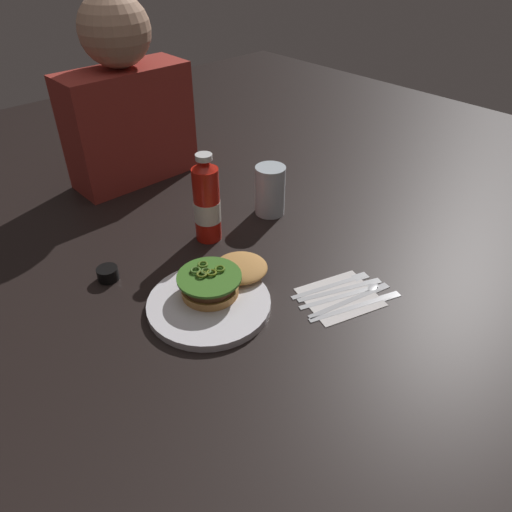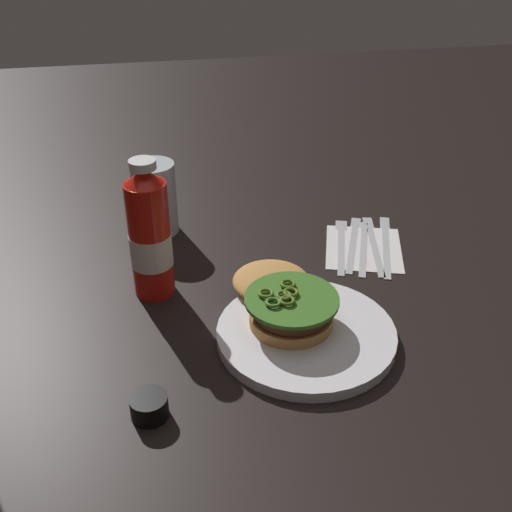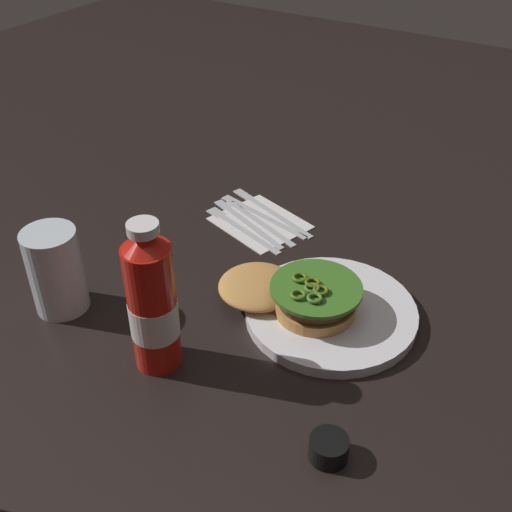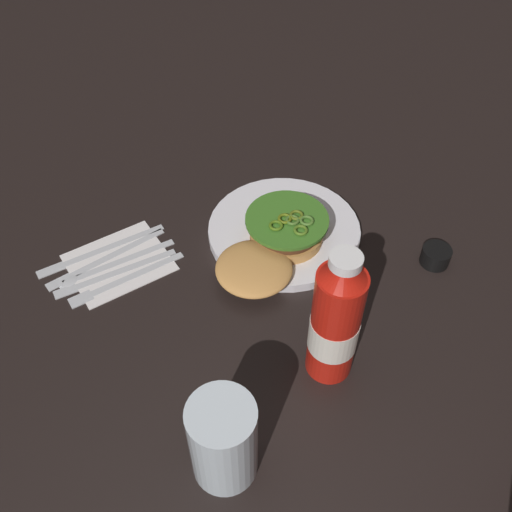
{
  "view_description": "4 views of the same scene",
  "coord_description": "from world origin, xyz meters",
  "px_view_note": "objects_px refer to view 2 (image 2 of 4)",
  "views": [
    {
      "loc": [
        -0.56,
        -0.67,
        0.68
      ],
      "look_at": [
        0.05,
        -0.02,
        0.04
      ],
      "focal_mm": 33.99,
      "sensor_mm": 36.0,
      "label": 1
    },
    {
      "loc": [
        -0.79,
        0.16,
        0.57
      ],
      "look_at": [
        -0.0,
        0.01,
        0.08
      ],
      "focal_mm": 43.48,
      "sensor_mm": 36.0,
      "label": 2
    },
    {
      "loc": [
        -0.39,
        0.62,
        0.63
      ],
      "look_at": [
        0.02,
        -0.05,
        0.06
      ],
      "focal_mm": 43.89,
      "sensor_mm": 36.0,
      "label": 3
    },
    {
      "loc": [
        0.45,
        0.37,
        0.7
      ],
      "look_at": [
        -0.01,
        -0.02,
        0.04
      ],
      "focal_mm": 40.29,
      "sensor_mm": 36.0,
      "label": 4
    }
  ],
  "objects_px": {
    "steak_knife": "(386,240)",
    "table_knife": "(373,240)",
    "ketchup_bottle": "(150,236)",
    "condiment_cup": "(149,407)",
    "spoon_utensil": "(364,238)",
    "water_glass": "(155,198)",
    "butter_knife": "(353,239)",
    "fork_utensil": "(341,240)",
    "napkin": "(364,248)",
    "dinner_plate": "(306,334)",
    "burger_sandwich": "(283,298)"
  },
  "relations": [
    {
      "from": "napkin",
      "to": "table_knife",
      "type": "height_order",
      "value": "table_knife"
    },
    {
      "from": "burger_sandwich",
      "to": "spoon_utensil",
      "type": "xyz_separation_m",
      "value": [
        0.2,
        -0.2,
        -0.03
      ]
    },
    {
      "from": "condiment_cup",
      "to": "spoon_utensil",
      "type": "bearing_deg",
      "value": -48.21
    },
    {
      "from": "dinner_plate",
      "to": "ketchup_bottle",
      "type": "bearing_deg",
      "value": 51.84
    },
    {
      "from": "steak_knife",
      "to": "butter_knife",
      "type": "distance_m",
      "value": 0.06
    },
    {
      "from": "dinner_plate",
      "to": "burger_sandwich",
      "type": "xyz_separation_m",
      "value": [
        0.05,
        0.02,
        0.03
      ]
    },
    {
      "from": "ketchup_bottle",
      "to": "steak_knife",
      "type": "xyz_separation_m",
      "value": [
        0.08,
        -0.42,
        -0.1
      ]
    },
    {
      "from": "spoon_utensil",
      "to": "butter_knife",
      "type": "distance_m",
      "value": 0.02
    },
    {
      "from": "spoon_utensil",
      "to": "condiment_cup",
      "type": "bearing_deg",
      "value": 131.79
    },
    {
      "from": "burger_sandwich",
      "to": "spoon_utensil",
      "type": "height_order",
      "value": "burger_sandwich"
    },
    {
      "from": "water_glass",
      "to": "condiment_cup",
      "type": "height_order",
      "value": "water_glass"
    },
    {
      "from": "dinner_plate",
      "to": "steak_knife",
      "type": "relative_size",
      "value": 1.22
    },
    {
      "from": "condiment_cup",
      "to": "butter_knife",
      "type": "bearing_deg",
      "value": -46.63
    },
    {
      "from": "napkin",
      "to": "spoon_utensil",
      "type": "bearing_deg",
      "value": -20.65
    },
    {
      "from": "condiment_cup",
      "to": "steak_knife",
      "type": "height_order",
      "value": "condiment_cup"
    },
    {
      "from": "dinner_plate",
      "to": "fork_utensil",
      "type": "distance_m",
      "value": 0.29
    },
    {
      "from": "steak_knife",
      "to": "table_knife",
      "type": "bearing_deg",
      "value": 74.37
    },
    {
      "from": "table_knife",
      "to": "dinner_plate",
      "type": "bearing_deg",
      "value": 142.12
    },
    {
      "from": "ketchup_bottle",
      "to": "table_knife",
      "type": "xyz_separation_m",
      "value": [
        0.08,
        -0.4,
        -0.1
      ]
    },
    {
      "from": "burger_sandwich",
      "to": "fork_utensil",
      "type": "xyz_separation_m",
      "value": [
        0.2,
        -0.16,
        -0.03
      ]
    },
    {
      "from": "dinner_plate",
      "to": "spoon_utensil",
      "type": "height_order",
      "value": "dinner_plate"
    },
    {
      "from": "water_glass",
      "to": "butter_knife",
      "type": "xyz_separation_m",
      "value": [
        -0.11,
        -0.35,
        -0.06
      ]
    },
    {
      "from": "water_glass",
      "to": "napkin",
      "type": "xyz_separation_m",
      "value": [
        -0.14,
        -0.36,
        -0.07
      ]
    },
    {
      "from": "steak_knife",
      "to": "napkin",
      "type": "bearing_deg",
      "value": 106.25
    },
    {
      "from": "ketchup_bottle",
      "to": "butter_knife",
      "type": "xyz_separation_m",
      "value": [
        0.09,
        -0.36,
        -0.1
      ]
    },
    {
      "from": "napkin",
      "to": "butter_knife",
      "type": "distance_m",
      "value": 0.03
    },
    {
      "from": "napkin",
      "to": "ketchup_bottle",
      "type": "bearing_deg",
      "value": 99.51
    },
    {
      "from": "spoon_utensil",
      "to": "table_knife",
      "type": "bearing_deg",
      "value": -119.63
    },
    {
      "from": "ketchup_bottle",
      "to": "steak_knife",
      "type": "distance_m",
      "value": 0.44
    },
    {
      "from": "table_knife",
      "to": "napkin",
      "type": "bearing_deg",
      "value": 128.85
    },
    {
      "from": "water_glass",
      "to": "butter_knife",
      "type": "height_order",
      "value": "water_glass"
    },
    {
      "from": "steak_knife",
      "to": "butter_knife",
      "type": "relative_size",
      "value": 1.1
    },
    {
      "from": "napkin",
      "to": "spoon_utensil",
      "type": "xyz_separation_m",
      "value": [
        0.03,
        -0.01,
        0.0
      ]
    },
    {
      "from": "burger_sandwich",
      "to": "ketchup_bottle",
      "type": "xyz_separation_m",
      "value": [
        0.11,
        0.19,
        0.06
      ]
    },
    {
      "from": "dinner_plate",
      "to": "burger_sandwich",
      "type": "bearing_deg",
      "value": 22.14
    },
    {
      "from": "water_glass",
      "to": "fork_utensil",
      "type": "height_order",
      "value": "water_glass"
    },
    {
      "from": "burger_sandwich",
      "to": "water_glass",
      "type": "distance_m",
      "value": 0.35
    },
    {
      "from": "burger_sandwich",
      "to": "butter_knife",
      "type": "bearing_deg",
      "value": -41.63
    },
    {
      "from": "steak_knife",
      "to": "fork_utensil",
      "type": "height_order",
      "value": "same"
    },
    {
      "from": "burger_sandwich",
      "to": "butter_knife",
      "type": "height_order",
      "value": "burger_sandwich"
    },
    {
      "from": "ketchup_bottle",
      "to": "butter_knife",
      "type": "relative_size",
      "value": 1.17
    },
    {
      "from": "water_glass",
      "to": "table_knife",
      "type": "height_order",
      "value": "water_glass"
    },
    {
      "from": "water_glass",
      "to": "fork_utensil",
      "type": "xyz_separation_m",
      "value": [
        -0.11,
        -0.33,
        -0.06
      ]
    },
    {
      "from": "dinner_plate",
      "to": "condiment_cup",
      "type": "relative_size",
      "value": 5.44
    },
    {
      "from": "condiment_cup",
      "to": "spoon_utensil",
      "type": "height_order",
      "value": "condiment_cup"
    },
    {
      "from": "ketchup_bottle",
      "to": "fork_utensil",
      "type": "bearing_deg",
      "value": -74.81
    },
    {
      "from": "condiment_cup",
      "to": "fork_utensil",
      "type": "relative_size",
      "value": 0.25
    },
    {
      "from": "water_glass",
      "to": "napkin",
      "type": "distance_m",
      "value": 0.39
    },
    {
      "from": "water_glass",
      "to": "table_knife",
      "type": "relative_size",
      "value": 0.64
    },
    {
      "from": "fork_utensil",
      "to": "ketchup_bottle",
      "type": "bearing_deg",
      "value": 105.19
    }
  ]
}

